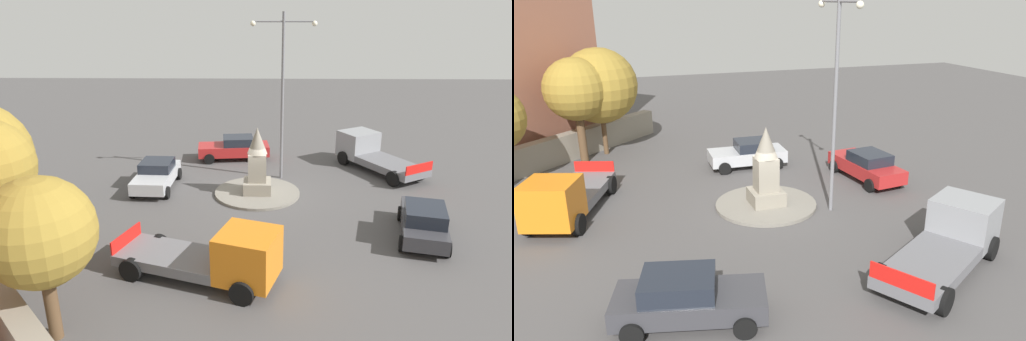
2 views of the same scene
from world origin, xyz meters
The scene contains 10 objects.
ground_plane centered at (0.00, 0.00, 0.00)m, with size 80.00×80.00×0.00m, color #4F4C4C.
traffic_island centered at (0.00, 0.00, 0.07)m, with size 4.39×4.39×0.14m, color gray.
monument centered at (0.00, 0.00, 1.64)m, with size 1.40×1.40×3.40m.
streetlamp centered at (-1.30, -2.47, 5.32)m, with size 3.41×0.28×8.94m.
car_red_passing centered at (1.53, -5.77, 0.75)m, with size 4.54×2.28×1.46m.
car_dark_grey_parked_left centered at (-7.01, 4.65, 0.77)m, with size 2.75×4.49×1.49m.
car_silver_waiting centered at (5.37, -0.80, 0.74)m, with size 2.11×4.08×1.44m.
truck_orange_far_side centered at (1.15, 8.16, 1.01)m, with size 6.14×3.68×2.11m.
truck_grey_near_island centered at (-6.68, -4.29, 0.94)m, with size 4.70×5.99×1.98m.
tree_far_corner centered at (5.71, 11.14, 3.42)m, with size 3.11×3.11×5.00m.
Camera 1 is at (-0.39, 22.33, 9.24)m, focal length 32.73 mm.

